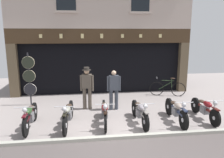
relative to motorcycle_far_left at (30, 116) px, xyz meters
name	(u,v)px	position (x,y,z in m)	size (l,w,h in m)	color
shop_facade	(99,57)	(2.75, 5.76, 1.30)	(9.36, 4.42, 6.41)	black
motorcycle_far_left	(30,116)	(0.00, 0.00, 0.00)	(0.62, 1.95, 0.92)	black
motorcycle_left	(68,114)	(1.24, -0.04, 0.01)	(0.62, 2.11, 0.93)	black
motorcycle_center_left	(105,112)	(2.47, 0.00, 0.00)	(0.62, 1.99, 0.91)	black
motorcycle_center	(140,112)	(3.69, -0.11, -0.01)	(0.62, 1.96, 0.91)	black
motorcycle_center_right	(176,110)	(4.99, -0.16, 0.00)	(0.62, 2.01, 0.92)	black
motorcycle_right	(205,109)	(6.13, -0.06, -0.02)	(0.62, 1.96, 0.89)	black
salesman_left	(87,86)	(1.92, 1.65, 0.56)	(0.55, 0.36, 1.76)	brown
shopkeeper_center	(114,88)	(2.99, 1.43, 0.47)	(0.56, 0.25, 1.63)	#3D424C
tyre_sign_pole	(29,77)	(-0.52, 2.49, 0.84)	(0.53, 0.06, 2.29)	#232328
advert_board_near	(125,56)	(3.98, 4.16, 1.46)	(0.77, 0.03, 0.92)	silver
leaning_bicycle	(168,88)	(5.95, 3.12, -0.05)	(1.71, 0.68, 0.94)	black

